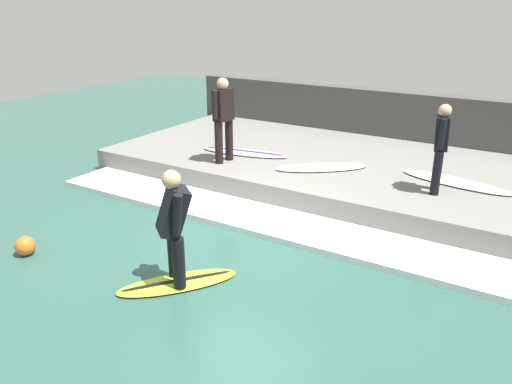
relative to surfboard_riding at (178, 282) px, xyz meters
name	(u,v)px	position (x,y,z in m)	size (l,w,h in m)	color
ground_plane	(241,242)	(1.50, -0.04, -0.03)	(28.00, 28.00, 0.00)	#2D564C
concrete_ledge	(332,168)	(5.06, -0.04, 0.20)	(4.40, 9.39, 0.46)	slate
back_wall	(373,121)	(7.51, -0.04, 0.75)	(0.50, 9.86, 1.55)	#474442
wave_foam_crest	(267,221)	(2.31, -0.04, 0.02)	(1.10, 8.92, 0.10)	white
surfboard_riding	(178,282)	(0.00, 0.00, 0.00)	(1.57, 1.39, 0.07)	#BFE02D
surfer_riding	(174,222)	(0.00, 0.00, 0.89)	(0.58, 0.58, 1.55)	black
surfer_waiting_near	(441,144)	(4.09, -2.34, 1.29)	(0.51, 0.31, 1.52)	black
surfboard_waiting_near	(456,182)	(4.72, -2.57, 0.46)	(0.85, 2.05, 0.06)	silver
surfer_waiting_far	(223,115)	(3.64, 1.76, 1.39)	(0.57, 0.30, 1.70)	black
surfboard_waiting_far	(245,152)	(4.33, 1.71, 0.46)	(0.82, 2.02, 0.07)	beige
surfboard_spare	(322,167)	(4.24, -0.15, 0.46)	(1.58, 1.77, 0.06)	white
marker_buoy	(25,246)	(-0.53, 2.48, 0.12)	(0.29, 0.29, 0.29)	orange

